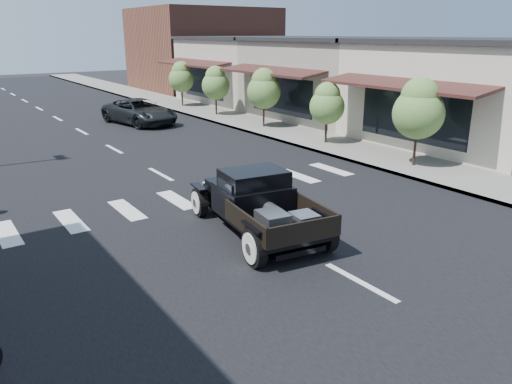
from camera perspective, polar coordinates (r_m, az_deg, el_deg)
ground at (r=12.73m, az=2.13°, el=-5.11°), size 120.00×120.00×0.00m
road at (r=25.88m, az=-18.08°, el=5.88°), size 14.00×80.00×0.02m
road_markings at (r=21.22m, az=-14.13°, el=3.73°), size 12.00×60.00×0.06m
sidewalk_right at (r=29.33m, az=-1.92°, el=8.18°), size 3.00×80.00×0.15m
storefront_near at (r=25.91m, az=24.57°, el=10.21°), size 10.00×9.00×4.50m
storefront_mid at (r=31.53m, az=10.34°, el=12.56°), size 10.00×9.00×4.50m
storefront_far at (r=38.45m, az=0.69°, el=13.72°), size 10.00×9.00×4.50m
far_building_right at (r=47.16m, az=-6.05°, el=15.89°), size 11.00×10.00×7.00m
small_tree_a at (r=19.58m, az=17.96°, el=7.43°), size 1.89×1.89×3.15m
small_tree_b at (r=22.95m, az=8.08°, el=8.85°), size 1.58×1.58×2.63m
small_tree_c at (r=26.74m, az=0.90°, el=10.61°), size 1.77×1.77×2.95m
small_tree_d at (r=30.99m, az=-4.61°, el=11.40°), size 1.68×1.68×2.80m
small_tree_e at (r=35.08m, az=-8.49°, el=12.06°), size 1.72×1.72×2.87m
hotrod_pickup at (r=12.62m, az=0.20°, el=-1.24°), size 2.90×5.10×1.68m
second_car at (r=29.14m, az=-13.16°, el=8.90°), size 3.26×5.37×1.39m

